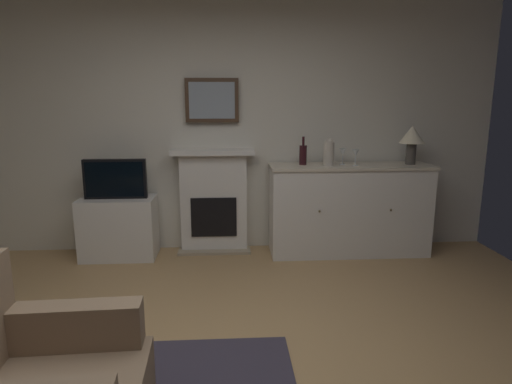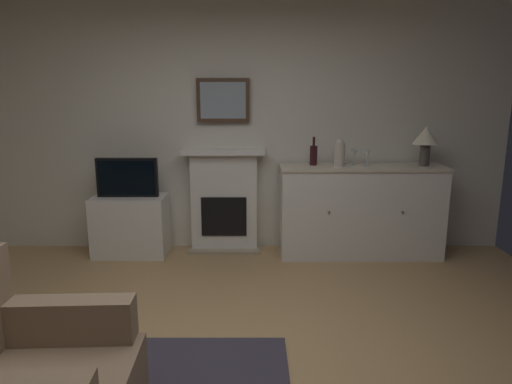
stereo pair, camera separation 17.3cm
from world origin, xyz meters
name	(u,v)px [view 1 (the left image)]	position (x,y,z in m)	size (l,w,h in m)	color
wall_rear	(224,111)	(0.00, 2.47, 1.49)	(5.81, 0.06, 2.98)	silver
fireplace_unit	(214,201)	(-0.12, 2.34, 0.55)	(0.87, 0.30, 1.10)	white
framed_picture	(212,100)	(-0.12, 2.38, 1.60)	(0.55, 0.04, 0.45)	#473323
sideboard_cabinet	(349,209)	(1.30, 2.16, 0.48)	(1.68, 0.49, 0.95)	white
table_lamp	(412,137)	(1.93, 2.16, 1.23)	(0.26, 0.26, 0.40)	#4C4742
wine_bottle	(303,154)	(0.81, 2.20, 1.06)	(0.08, 0.08, 0.29)	#331419
wine_glass_left	(343,153)	(1.22, 2.19, 1.07)	(0.07, 0.07, 0.16)	silver
wine_glass_center	(356,154)	(1.33, 2.11, 1.07)	(0.07, 0.07, 0.16)	silver
vase_decorative	(329,152)	(1.05, 2.11, 1.09)	(0.11, 0.11, 0.28)	beige
tv_cabinet	(119,228)	(-1.10, 2.18, 0.31)	(0.75, 0.42, 0.63)	white
tv_set	(115,179)	(-1.10, 2.15, 0.83)	(0.62, 0.07, 0.40)	black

